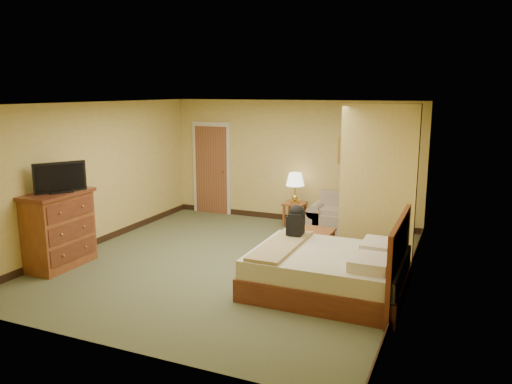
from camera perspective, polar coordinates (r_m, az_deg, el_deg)
The scene contains 17 objects.
floor at distance 8.32m, azimuth -2.75°, elevation -8.12°, with size 6.00×6.00×0.00m, color #515637.
ceiling at distance 7.84m, azimuth -2.93°, elevation 10.09°, with size 6.00×6.00×0.00m, color white.
back_wall at distance 10.72m, azimuth 4.22°, elevation 3.48°, with size 5.50×0.02×2.60m, color tan.
left_wall at distance 9.49m, azimuth -17.94°, elevation 1.91°, with size 0.02×6.00×2.60m, color tan.
right_wall at distance 7.23m, azimuth 17.17°, elevation -0.93°, with size 0.02×6.00×2.60m, color tan.
partition at distance 8.20m, azimuth 13.72°, elevation 0.70°, with size 1.20×0.15×2.60m, color tan.
door at distance 11.50m, azimuth -5.09°, elevation 2.67°, with size 0.94×0.16×2.10m.
baseboard at distance 10.95m, azimuth 4.11°, elevation -2.96°, with size 5.50×0.02×0.12m, color black.
loveseat at distance 10.16m, azimuth 10.45°, elevation -3.16°, with size 1.53×0.71×0.78m.
side_table at distance 10.52m, azimuth 4.45°, elevation -2.10°, with size 0.44×0.44×0.49m.
table_lamp at distance 10.38m, azimuth 4.50°, elevation 1.36°, with size 0.38×0.38×0.63m.
coffee_table at distance 8.74m, azimuth 6.59°, elevation -5.14°, with size 0.66×0.66×0.42m.
wall_picture at distance 10.30m, azimuth 11.23°, elevation 4.65°, with size 0.70×0.04×0.54m.
dresser at distance 8.58m, azimuth -21.56°, elevation -3.98°, with size 0.60×1.15×1.23m.
tv at distance 8.34m, azimuth -21.50°, elevation 1.47°, with size 0.47×0.70×0.48m.
bed at distance 7.14m, azimuth 8.66°, elevation -8.90°, with size 2.13×1.81×1.17m.
backpack at distance 7.66m, azimuth 4.66°, elevation -3.27°, with size 0.24×0.31×0.51m.
Camera 1 is at (3.44, -7.04, 2.80)m, focal length 35.00 mm.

